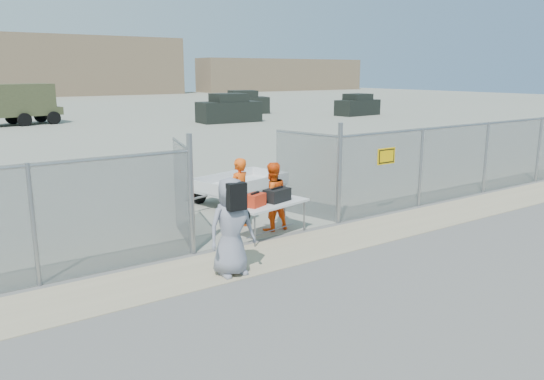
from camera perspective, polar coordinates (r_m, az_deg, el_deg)
ground at (r=10.69m, az=6.15°, el=-7.71°), size 160.00×160.00×0.00m
tarmac_inside at (r=50.13m, az=-27.12°, el=7.05°), size 160.00×80.00×0.01m
dirt_strip at (r=11.42m, az=2.86°, el=-6.27°), size 44.00×1.60×0.01m
chain_link_fence at (r=11.90m, az=0.00°, el=0.00°), size 40.00×0.20×2.20m
folding_table at (r=12.14m, az=-0.13°, el=-3.18°), size 1.97×1.14×0.78m
orange_bag at (r=11.71m, az=-1.83°, el=-1.09°), size 0.53×0.45×0.28m
black_duffel at (r=12.15m, az=0.55°, el=-0.55°), size 0.68×0.50×0.29m
security_worker_left at (r=12.67m, az=-3.59°, el=-0.37°), size 0.72×0.58×1.71m
security_worker_right at (r=12.49m, az=-0.02°, el=-0.72°), size 0.83×0.67×1.64m
visitor at (r=9.76m, az=-4.40°, el=-3.97°), size 0.93×0.63×1.85m
utility_trailer at (r=15.32m, az=-3.41°, el=0.23°), size 3.75×2.56×0.83m
military_truck at (r=41.32m, az=-25.99°, el=8.23°), size 6.27×3.24×2.85m
parked_vehicle_near at (r=39.69m, az=-4.67°, el=8.75°), size 4.66×2.31×2.06m
parked_vehicle_mid at (r=47.72m, az=-3.15°, el=9.39°), size 4.78×3.10×1.99m
parked_vehicle_far at (r=46.41m, az=9.19°, el=9.03°), size 4.11×2.17×1.79m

